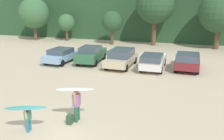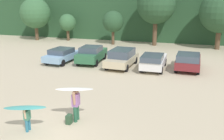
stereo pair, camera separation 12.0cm
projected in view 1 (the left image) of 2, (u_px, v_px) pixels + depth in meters
ground_plane at (55, 132)px, 11.85m from camera, size 120.00×120.00×0.00m
hillside_ridge at (154, 12)px, 39.96m from camera, size 108.00×12.00×7.39m
tree_center_left at (34, 13)px, 36.05m from camera, size 4.19×4.19×5.84m
tree_far_right at (66, 23)px, 36.03m from camera, size 2.35×2.35×3.67m
tree_center_right at (112, 22)px, 32.90m from camera, size 2.68×2.68×4.25m
tree_left at (155, 5)px, 31.68m from camera, size 4.67×4.67×7.35m
tree_center at (220, 12)px, 29.48m from camera, size 4.73×4.73×6.63m
parked_car_sky_blue at (61, 55)px, 24.24m from camera, size 2.13×4.05×1.31m
parked_car_forest_green at (91, 54)px, 24.22m from camera, size 2.09×4.39×1.53m
parked_car_champagne at (121, 57)px, 22.79m from camera, size 2.14×4.45×1.54m
parked_car_white at (153, 61)px, 21.84m from camera, size 1.83×4.23×1.40m
parked_car_maroon at (188, 61)px, 21.70m from camera, size 2.01×4.04×1.50m
person_adult at (77, 103)px, 12.68m from camera, size 0.33×0.65×1.66m
person_child at (28, 118)px, 11.74m from camera, size 0.24×0.47×1.19m
surfboard_white at (75, 89)px, 12.38m from camera, size 1.88×1.05×0.10m
surfboard_teal at (26, 108)px, 11.49m from camera, size 1.94×1.13×0.09m
backpack_dropped at (70, 119)px, 12.56m from camera, size 0.24×0.34×0.45m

